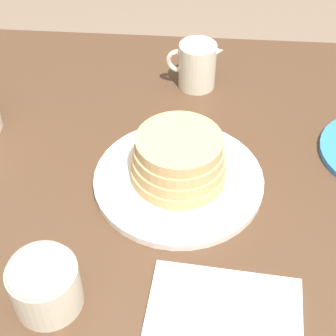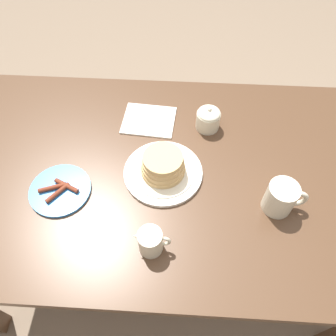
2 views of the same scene
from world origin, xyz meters
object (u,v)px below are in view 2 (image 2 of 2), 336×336
at_px(coffee_mug, 281,198).
at_px(napkin, 149,120).
at_px(side_plate_bacon, 60,190).
at_px(creamer_pitcher, 150,241).
at_px(sugar_bowl, 208,118).
at_px(pancake_plate, 164,168).

bearing_deg(coffee_mug, napkin, 141.73).
relative_size(side_plate_bacon, coffee_mug, 1.53).
bearing_deg(creamer_pitcher, sugar_bowl, 70.86).
relative_size(coffee_mug, creamer_pitcher, 1.19).
height_order(creamer_pitcher, sugar_bowl, sugar_bowl).
height_order(pancake_plate, sugar_bowl, sugar_bowl).
height_order(sugar_bowl, napkin, sugar_bowl).
bearing_deg(creamer_pitcher, coffee_mug, 22.43).
distance_m(sugar_bowl, napkin, 0.21).
bearing_deg(napkin, coffee_mug, -38.27).
bearing_deg(side_plate_bacon, creamer_pitcher, -29.35).
bearing_deg(pancake_plate, coffee_mug, -16.04).
distance_m(creamer_pitcher, napkin, 0.48).
distance_m(pancake_plate, coffee_mug, 0.36).
relative_size(creamer_pitcher, sugar_bowl, 1.13).
xyz_separation_m(coffee_mug, creamer_pitcher, (-0.36, -0.15, -0.01)).
height_order(pancake_plate, side_plate_bacon, pancake_plate).
relative_size(creamer_pitcher, napkin, 0.53).
bearing_deg(creamer_pitcher, pancake_plate, 85.56).
relative_size(pancake_plate, side_plate_bacon, 1.33).
xyz_separation_m(side_plate_bacon, sugar_bowl, (0.45, 0.29, 0.04)).
bearing_deg(napkin, creamer_pitcher, -84.05).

